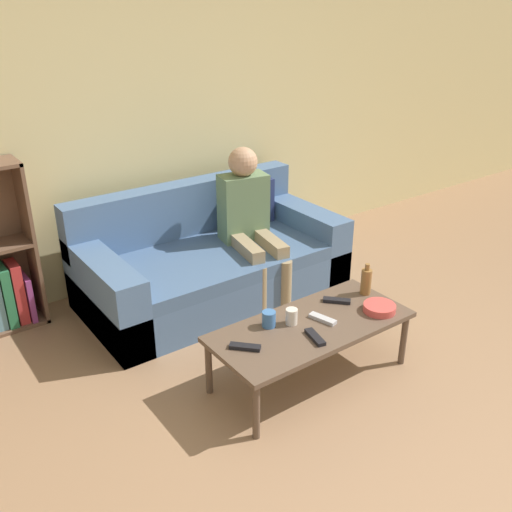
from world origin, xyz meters
TOP-DOWN VIEW (x-y plane):
  - ground_plane at (0.00, 0.00)m, footprint 22.00×22.00m
  - wall_back at (0.00, 2.80)m, footprint 12.00×0.06m
  - couch at (0.15, 2.19)m, footprint 1.93×0.98m
  - coffee_table at (0.06, 0.93)m, footprint 1.21×0.54m
  - person_adult at (0.43, 2.09)m, footprint 0.44×0.71m
  - cup_near at (-0.03, 1.01)m, footprint 0.07×0.07m
  - cup_far at (-0.16, 1.06)m, footprint 0.08×0.08m
  - tv_remote_0 at (0.35, 1.04)m, footprint 0.15×0.16m
  - tv_remote_1 at (-0.40, 0.96)m, footprint 0.15×0.16m
  - tv_remote_2 at (-0.03, 0.81)m, footprint 0.09×0.18m
  - tv_remote_3 at (0.14, 0.93)m, footprint 0.09×0.18m
  - snack_bowl at (0.49, 0.81)m, footprint 0.20×0.20m
  - bottle at (0.58, 1.01)m, footprint 0.07×0.07m

SIDE VIEW (x-z plane):
  - ground_plane at x=0.00m, z-range 0.00..0.00m
  - couch at x=0.15m, z-range -0.14..0.66m
  - coffee_table at x=0.06m, z-range 0.15..0.52m
  - tv_remote_0 at x=0.35m, z-range 0.37..0.39m
  - tv_remote_1 at x=-0.40m, z-range 0.37..0.39m
  - tv_remote_2 at x=-0.03m, z-range 0.37..0.39m
  - tv_remote_3 at x=0.14m, z-range 0.37..0.39m
  - snack_bowl at x=0.49m, z-range 0.37..0.42m
  - cup_far at x=-0.16m, z-range 0.37..0.47m
  - cup_near at x=-0.03m, z-range 0.37..0.47m
  - bottle at x=0.58m, z-range 0.36..0.56m
  - person_adult at x=0.43m, z-range 0.08..1.18m
  - wall_back at x=0.00m, z-range 0.00..2.60m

